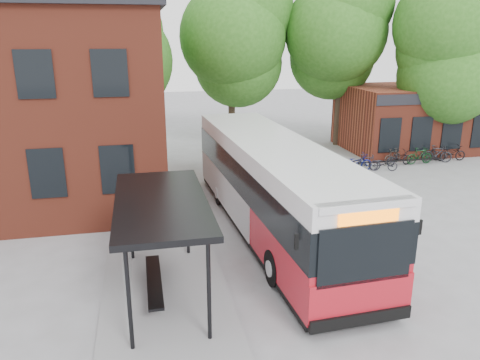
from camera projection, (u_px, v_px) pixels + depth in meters
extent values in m
plane|color=gray|center=(305.00, 264.00, 15.04)|extent=(100.00, 100.00, 0.00)
imported|color=#0C1457|center=(356.00, 162.00, 25.22)|extent=(1.87, 0.66, 0.98)
imported|color=#24232A|center=(366.00, 162.00, 25.37)|extent=(1.57, 0.94, 0.91)
imported|color=#24242A|center=(383.00, 163.00, 25.34)|extent=(1.62, 1.04, 0.80)
imported|color=#36332F|center=(393.00, 156.00, 26.75)|extent=(1.51, 1.00, 0.89)
imported|color=black|center=(399.00, 158.00, 26.35)|extent=(1.73, 0.83, 0.87)
imported|color=#0F3318|center=(419.00, 156.00, 26.63)|extent=(1.62, 0.50, 0.97)
imported|color=black|center=(427.00, 153.00, 27.46)|extent=(1.74, 0.93, 0.87)
imported|color=black|center=(437.00, 154.00, 27.01)|extent=(1.73, 1.01, 1.01)
imported|color=black|center=(451.00, 153.00, 27.36)|extent=(1.82, 0.82, 0.93)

